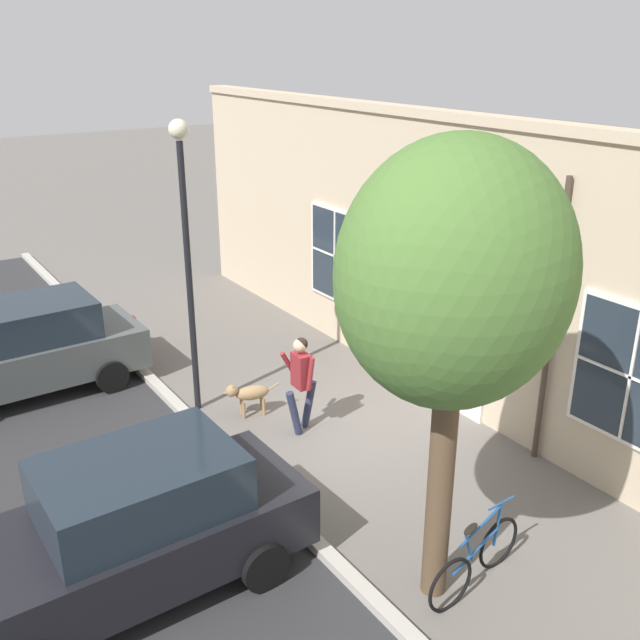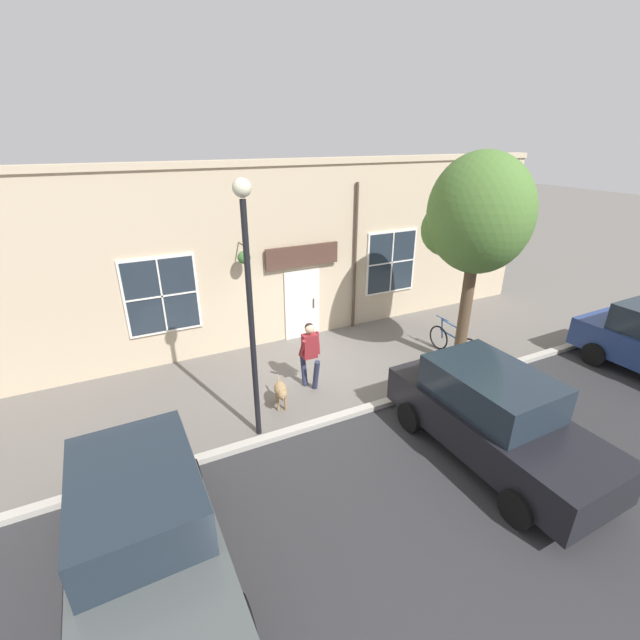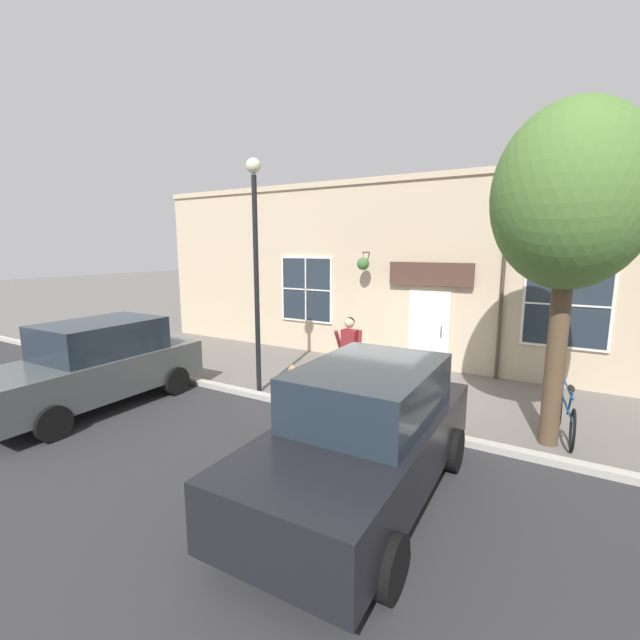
{
  "view_description": "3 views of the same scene",
  "coord_description": "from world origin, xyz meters",
  "px_view_note": "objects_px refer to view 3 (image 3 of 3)",
  "views": [
    {
      "loc": [
        6.18,
        8.57,
        6.19
      ],
      "look_at": [
        -0.75,
        -1.8,
        1.29
      ],
      "focal_mm": 40.0,
      "sensor_mm": 36.0,
      "label": 1
    },
    {
      "loc": [
        8.71,
        -4.19,
        5.71
      ],
      "look_at": [
        -1.26,
        0.71,
        0.87
      ],
      "focal_mm": 24.0,
      "sensor_mm": 36.0,
      "label": 2
    },
    {
      "loc": [
        8.96,
        3.77,
        3.24
      ],
      "look_at": [
        -0.96,
        -2.1,
        1.27
      ],
      "focal_mm": 24.0,
      "sensor_mm": 36.0,
      "label": 3
    }
  ],
  "objects_px": {
    "dog_on_leash": "(302,371)",
    "parked_car_mid_block": "(365,433)",
    "street_tree_by_curb": "(568,203)",
    "street_lamp": "(256,245)",
    "pedestrian_walking": "(349,347)",
    "leaning_bicycle": "(566,415)",
    "parked_car_nearest_curb": "(96,364)",
    "fire_hydrant": "(162,357)"
  },
  "relations": [
    {
      "from": "pedestrian_walking",
      "to": "street_lamp",
      "type": "bearing_deg",
      "value": -56.21
    },
    {
      "from": "fire_hydrant",
      "to": "street_lamp",
      "type": "bearing_deg",
      "value": 90.33
    },
    {
      "from": "pedestrian_walking",
      "to": "street_tree_by_curb",
      "type": "relative_size",
      "value": 0.32
    },
    {
      "from": "street_tree_by_curb",
      "to": "parked_car_mid_block",
      "type": "bearing_deg",
      "value": -32.94
    },
    {
      "from": "street_tree_by_curb",
      "to": "pedestrian_walking",
      "type": "bearing_deg",
      "value": -98.93
    },
    {
      "from": "leaning_bicycle",
      "to": "fire_hydrant",
      "type": "distance_m",
      "value": 9.27
    },
    {
      "from": "dog_on_leash",
      "to": "fire_hydrant",
      "type": "distance_m",
      "value": 4.02
    },
    {
      "from": "pedestrian_walking",
      "to": "dog_on_leash",
      "type": "bearing_deg",
      "value": -62.36
    },
    {
      "from": "street_tree_by_curb",
      "to": "street_lamp",
      "type": "bearing_deg",
      "value": -84.99
    },
    {
      "from": "street_lamp",
      "to": "parked_car_mid_block",
      "type": "bearing_deg",
      "value": 56.12
    },
    {
      "from": "street_tree_by_curb",
      "to": "street_lamp",
      "type": "distance_m",
      "value": 5.8
    },
    {
      "from": "dog_on_leash",
      "to": "fire_hydrant",
      "type": "bearing_deg",
      "value": -80.54
    },
    {
      "from": "parked_car_nearest_curb",
      "to": "parked_car_mid_block",
      "type": "height_order",
      "value": "same"
    },
    {
      "from": "pedestrian_walking",
      "to": "dog_on_leash",
      "type": "distance_m",
      "value": 1.22
    },
    {
      "from": "dog_on_leash",
      "to": "street_tree_by_curb",
      "type": "height_order",
      "value": "street_tree_by_curb"
    },
    {
      "from": "fire_hydrant",
      "to": "leaning_bicycle",
      "type": "bearing_deg",
      "value": 95.63
    },
    {
      "from": "pedestrian_walking",
      "to": "leaning_bicycle",
      "type": "distance_m",
      "value": 4.37
    },
    {
      "from": "leaning_bicycle",
      "to": "parked_car_mid_block",
      "type": "height_order",
      "value": "parked_car_mid_block"
    },
    {
      "from": "leaning_bicycle",
      "to": "parked_car_nearest_curb",
      "type": "distance_m",
      "value": 8.97
    },
    {
      "from": "pedestrian_walking",
      "to": "parked_car_mid_block",
      "type": "height_order",
      "value": "parked_car_mid_block"
    },
    {
      "from": "parked_car_nearest_curb",
      "to": "street_lamp",
      "type": "height_order",
      "value": "street_lamp"
    },
    {
      "from": "pedestrian_walking",
      "to": "leaning_bicycle",
      "type": "bearing_deg",
      "value": 86.7
    },
    {
      "from": "street_lamp",
      "to": "leaning_bicycle",
      "type": "bearing_deg",
      "value": 98.42
    },
    {
      "from": "street_tree_by_curb",
      "to": "fire_hydrant",
      "type": "relative_size",
      "value": 7.03
    },
    {
      "from": "dog_on_leash",
      "to": "parked_car_nearest_curb",
      "type": "xyz_separation_m",
      "value": [
        2.99,
        -3.1,
        0.45
      ]
    },
    {
      "from": "dog_on_leash",
      "to": "leaning_bicycle",
      "type": "distance_m",
      "value": 5.26
    },
    {
      "from": "leaning_bicycle",
      "to": "parked_car_nearest_curb",
      "type": "bearing_deg",
      "value": -68.82
    },
    {
      "from": "street_tree_by_curb",
      "to": "street_lamp",
      "type": "xyz_separation_m",
      "value": [
        0.5,
        -5.74,
        -0.62
      ]
    },
    {
      "from": "dog_on_leash",
      "to": "street_lamp",
      "type": "relative_size",
      "value": 0.2
    },
    {
      "from": "leaning_bicycle",
      "to": "fire_hydrant",
      "type": "bearing_deg",
      "value": -84.37
    },
    {
      "from": "parked_car_mid_block",
      "to": "fire_hydrant",
      "type": "xyz_separation_m",
      "value": [
        -2.51,
        -6.98,
        -0.48
      ]
    },
    {
      "from": "dog_on_leash",
      "to": "parked_car_mid_block",
      "type": "bearing_deg",
      "value": 43.57
    },
    {
      "from": "parked_car_mid_block",
      "to": "street_lamp",
      "type": "xyz_separation_m",
      "value": [
        -2.53,
        -3.77,
        2.41
      ]
    },
    {
      "from": "street_tree_by_curb",
      "to": "dog_on_leash",
      "type": "bearing_deg",
      "value": -91.59
    },
    {
      "from": "street_tree_by_curb",
      "to": "street_lamp",
      "type": "height_order",
      "value": "street_tree_by_curb"
    },
    {
      "from": "pedestrian_walking",
      "to": "parked_car_nearest_curb",
      "type": "xyz_separation_m",
      "value": [
        3.49,
        -4.04,
        -0.15
      ]
    },
    {
      "from": "dog_on_leash",
      "to": "street_tree_by_curb",
      "type": "bearing_deg",
      "value": 88.41
    },
    {
      "from": "parked_car_nearest_curb",
      "to": "fire_hydrant",
      "type": "distance_m",
      "value": 2.53
    },
    {
      "from": "pedestrian_walking",
      "to": "street_tree_by_curb",
      "type": "height_order",
      "value": "street_tree_by_curb"
    },
    {
      "from": "street_tree_by_curb",
      "to": "leaning_bicycle",
      "type": "xyz_separation_m",
      "value": [
        -0.39,
        0.27,
        -3.53
      ]
    },
    {
      "from": "fire_hydrant",
      "to": "parked_car_mid_block",
      "type": "bearing_deg",
      "value": 70.2
    },
    {
      "from": "street_lamp",
      "to": "fire_hydrant",
      "type": "height_order",
      "value": "street_lamp"
    }
  ]
}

